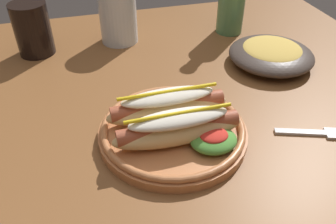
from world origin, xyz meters
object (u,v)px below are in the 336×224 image
(side_bowl, at_px, (271,54))
(fork, at_px, (317,133))
(hot_dog_plate, at_px, (174,125))
(soda_cup, at_px, (33,29))
(water_cup, at_px, (116,14))

(side_bowl, bearing_deg, fork, -99.46)
(hot_dog_plate, distance_m, soda_cup, 0.44)
(hot_dog_plate, relative_size, side_bowl, 1.33)
(hot_dog_plate, bearing_deg, soda_cup, 121.09)
(hot_dog_plate, height_order, fork, hot_dog_plate)
(fork, bearing_deg, hot_dog_plate, -174.25)
(soda_cup, bearing_deg, side_bowl, -20.94)
(hot_dog_plate, xyz_separation_m, water_cup, (-0.03, 0.39, 0.04))
(soda_cup, height_order, water_cup, water_cup)
(water_cup, bearing_deg, hot_dog_plate, -85.14)
(soda_cup, bearing_deg, fork, -43.04)
(soda_cup, relative_size, water_cup, 0.87)
(hot_dog_plate, bearing_deg, side_bowl, 33.43)
(hot_dog_plate, relative_size, water_cup, 1.80)
(fork, height_order, side_bowl, side_bowl)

